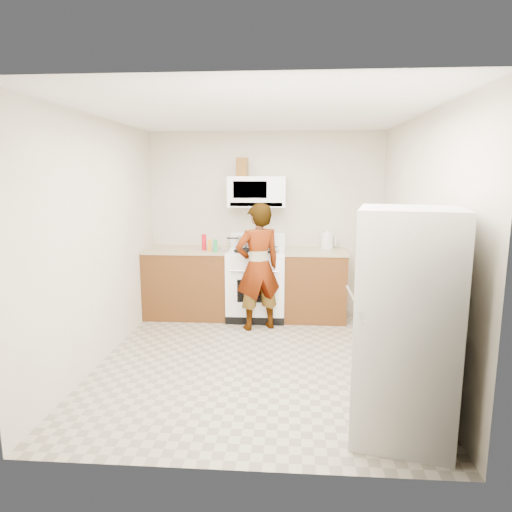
# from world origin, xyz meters

# --- Properties ---
(floor) EXTENTS (3.60, 3.60, 0.00)m
(floor) POSITION_xyz_m (0.00, 0.00, 0.00)
(floor) COLOR gray
(floor) RESTS_ON ground
(back_wall) EXTENTS (3.20, 0.02, 2.50)m
(back_wall) POSITION_xyz_m (0.00, 1.79, 1.25)
(back_wall) COLOR beige
(back_wall) RESTS_ON floor
(right_wall) EXTENTS (0.02, 3.60, 2.50)m
(right_wall) POSITION_xyz_m (1.59, 0.00, 1.25)
(right_wall) COLOR beige
(right_wall) RESTS_ON floor
(cabinet_left) EXTENTS (1.12, 0.62, 0.90)m
(cabinet_left) POSITION_xyz_m (-1.04, 1.49, 0.45)
(cabinet_left) COLOR #552B14
(cabinet_left) RESTS_ON floor
(counter_left) EXTENTS (1.14, 0.64, 0.03)m
(counter_left) POSITION_xyz_m (-1.04, 1.49, 0.92)
(counter_left) COLOR tan
(counter_left) RESTS_ON cabinet_left
(cabinet_right) EXTENTS (0.80, 0.62, 0.90)m
(cabinet_right) POSITION_xyz_m (0.68, 1.49, 0.45)
(cabinet_right) COLOR #552B14
(cabinet_right) RESTS_ON floor
(counter_right) EXTENTS (0.82, 0.64, 0.03)m
(counter_right) POSITION_xyz_m (0.68, 1.49, 0.92)
(counter_right) COLOR tan
(counter_right) RESTS_ON cabinet_right
(gas_range) EXTENTS (0.76, 0.65, 1.13)m
(gas_range) POSITION_xyz_m (-0.10, 1.48, 0.49)
(gas_range) COLOR white
(gas_range) RESTS_ON floor
(microwave) EXTENTS (0.76, 0.38, 0.40)m
(microwave) POSITION_xyz_m (-0.10, 1.61, 1.70)
(microwave) COLOR white
(microwave) RESTS_ON back_wall
(person) EXTENTS (0.68, 0.58, 1.59)m
(person) POSITION_xyz_m (-0.05, 1.03, 0.79)
(person) COLOR tan
(person) RESTS_ON floor
(fridge) EXTENTS (0.83, 0.83, 1.70)m
(fridge) POSITION_xyz_m (1.19, -1.26, 0.85)
(fridge) COLOR silver
(fridge) RESTS_ON floor
(kettle) EXTENTS (0.20, 0.20, 0.20)m
(kettle) POSITION_xyz_m (0.85, 1.69, 1.04)
(kettle) COLOR silver
(kettle) RESTS_ON counter_right
(jug) EXTENTS (0.16, 0.16, 0.24)m
(jug) POSITION_xyz_m (-0.29, 1.56, 2.02)
(jug) COLOR brown
(jug) RESTS_ON microwave
(saucepan) EXTENTS (0.29, 0.29, 0.14)m
(saucepan) POSITION_xyz_m (-0.25, 1.63, 1.02)
(saucepan) COLOR #A8A8AD
(saucepan) RESTS_ON gas_range
(tray) EXTENTS (0.26, 0.18, 0.05)m
(tray) POSITION_xyz_m (0.08, 1.35, 0.96)
(tray) COLOR silver
(tray) RESTS_ON gas_range
(bottle_spray) EXTENTS (0.07, 0.07, 0.21)m
(bottle_spray) POSITION_xyz_m (-0.79, 1.41, 1.04)
(bottle_spray) COLOR #B50D1A
(bottle_spray) RESTS_ON counter_left
(bottle_hot_sauce) EXTENTS (0.06, 0.06, 0.15)m
(bottle_hot_sauce) POSITION_xyz_m (-0.71, 1.33, 1.01)
(bottle_hot_sauce) COLOR orange
(bottle_hot_sauce) RESTS_ON counter_left
(bottle_green_cap) EXTENTS (0.07, 0.07, 0.17)m
(bottle_green_cap) POSITION_xyz_m (-0.61, 1.24, 1.02)
(bottle_green_cap) COLOR #1B9442
(bottle_green_cap) RESTS_ON counter_left
(pot_lid) EXTENTS (0.34, 0.34, 0.01)m
(pot_lid) POSITION_xyz_m (-0.58, 1.40, 0.94)
(pot_lid) COLOR white
(pot_lid) RESTS_ON counter_left
(broom) EXTENTS (0.15, 0.28, 1.32)m
(broom) POSITION_xyz_m (1.56, 1.21, 0.67)
(broom) COLOR silver
(broom) RESTS_ON floor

